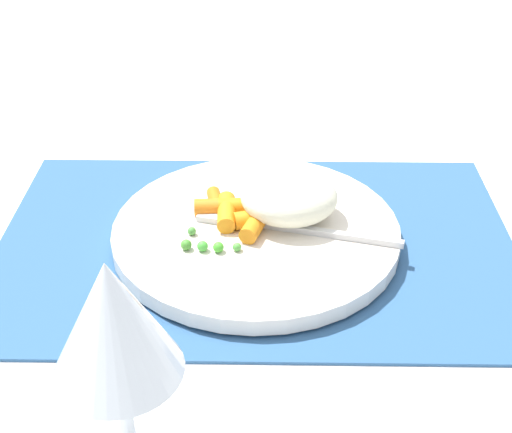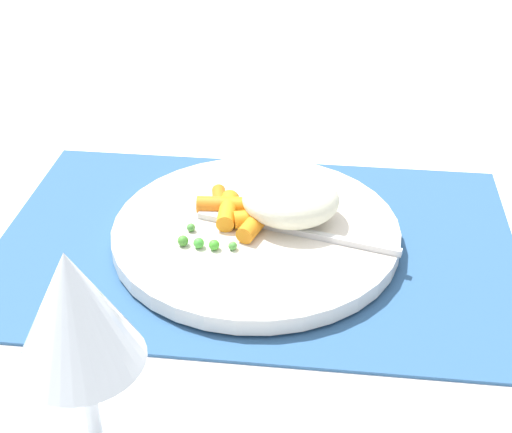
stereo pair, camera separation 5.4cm
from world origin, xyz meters
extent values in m
plane|color=white|center=(0.00, 0.00, 0.00)|extent=(2.40, 2.40, 0.00)
cube|color=#2D5684|center=(0.00, 0.00, 0.00)|extent=(0.48, 0.31, 0.01)
cylinder|color=silver|center=(0.00, 0.00, 0.01)|extent=(0.26, 0.26, 0.02)
ellipsoid|color=beige|center=(-0.03, -0.01, 0.04)|extent=(0.09, 0.08, 0.04)
cylinder|color=orange|center=(0.00, 0.00, 0.03)|extent=(0.04, 0.03, 0.02)
cylinder|color=orange|center=(0.03, -0.02, 0.03)|extent=(0.05, 0.02, 0.02)
cylinder|color=orange|center=(0.00, 0.01, 0.03)|extent=(0.03, 0.05, 0.02)
cylinder|color=orange|center=(0.03, -0.01, 0.03)|extent=(0.02, 0.05, 0.02)
cylinder|color=orange|center=(0.04, -0.03, 0.03)|extent=(0.02, 0.04, 0.01)
cylinder|color=orange|center=(0.01, -0.02, 0.03)|extent=(0.05, 0.02, 0.02)
sphere|color=#589830|center=(0.04, -0.03, 0.03)|extent=(0.01, 0.01, 0.01)
sphere|color=#419431|center=(0.01, 0.00, 0.02)|extent=(0.01, 0.01, 0.01)
sphere|color=#448F2F|center=(0.06, 0.04, 0.03)|extent=(0.01, 0.01, 0.01)
sphere|color=green|center=(0.01, 0.00, 0.03)|extent=(0.01, 0.01, 0.01)
sphere|color=#4A903C|center=(0.06, 0.02, 0.02)|extent=(0.01, 0.01, 0.01)
sphere|color=green|center=(0.05, 0.04, 0.03)|extent=(0.01, 0.01, 0.01)
sphere|color=#598F36|center=(0.02, -0.04, 0.02)|extent=(0.01, 0.01, 0.01)
sphere|color=green|center=(0.03, 0.04, 0.03)|extent=(0.01, 0.01, 0.01)
sphere|color=#57B645|center=(0.03, -0.02, 0.03)|extent=(0.01, 0.01, 0.01)
sphere|color=green|center=(0.00, -0.04, 0.03)|extent=(0.01, 0.01, 0.01)
sphere|color=green|center=(0.05, -0.03, 0.03)|extent=(0.01, 0.01, 0.01)
sphere|color=#55AC3B|center=(-0.01, -0.03, 0.03)|extent=(0.01, 0.01, 0.01)
sphere|color=#51A741|center=(0.02, 0.04, 0.02)|extent=(0.01, 0.01, 0.01)
cube|color=silver|center=(0.03, -0.01, 0.02)|extent=(0.05, 0.03, 0.01)
cube|color=silver|center=(-0.06, 0.01, 0.02)|extent=(0.14, 0.04, 0.01)
cylinder|color=silver|center=(0.08, 0.24, 0.04)|extent=(0.01, 0.01, 0.08)
cone|color=silver|center=(0.08, 0.24, 0.12)|extent=(0.08, 0.08, 0.08)
camera|label=1|loc=(-0.01, 0.55, 0.39)|focal=50.75mm
camera|label=2|loc=(-0.06, 0.54, 0.39)|focal=50.75mm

